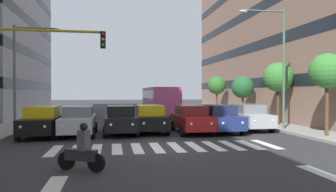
{
  "coord_description": "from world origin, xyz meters",
  "views": [
    {
      "loc": [
        2.46,
        14.4,
        2.55
      ],
      "look_at": [
        -1.17,
        -6.18,
        2.28
      ],
      "focal_mm": 34.0,
      "sensor_mm": 36.0,
      "label": 1
    }
  ],
  "objects_px": {
    "car_5": "(78,120)",
    "street_tree_1": "(278,77)",
    "car_3": "(150,118)",
    "car_1": "(220,118)",
    "traffic_light_gantry": "(27,65)",
    "car_2": "(191,119)",
    "motorcycle_with_rider": "(82,151)",
    "car_6": "(42,121)",
    "car_4": "(121,119)",
    "street_lamp_left": "(277,56)",
    "street_tree_2": "(243,87)",
    "street_tree_0": "(327,71)",
    "street_tree_3": "(217,85)",
    "bus_behind_traffic": "(159,99)",
    "street_lamp_right": "(23,65)",
    "car_0": "(248,117)"
  },
  "relations": [
    {
      "from": "car_5",
      "to": "street_tree_1",
      "type": "height_order",
      "value": "street_tree_1"
    },
    {
      "from": "car_3",
      "to": "car_1",
      "type": "bearing_deg",
      "value": 170.74
    },
    {
      "from": "traffic_light_gantry",
      "to": "car_1",
      "type": "bearing_deg",
      "value": -158.11
    },
    {
      "from": "car_2",
      "to": "motorcycle_with_rider",
      "type": "relative_size",
      "value": 2.83
    },
    {
      "from": "car_6",
      "to": "traffic_light_gantry",
      "type": "xyz_separation_m",
      "value": [
        -0.22,
        4.12,
        2.86
      ]
    },
    {
      "from": "car_4",
      "to": "car_6",
      "type": "height_order",
      "value": "same"
    },
    {
      "from": "street_lamp_left",
      "to": "street_tree_2",
      "type": "xyz_separation_m",
      "value": [
        -1.19,
        -8.26,
        -1.92
      ]
    },
    {
      "from": "street_tree_0",
      "to": "street_tree_3",
      "type": "distance_m",
      "value": 18.69
    },
    {
      "from": "street_tree_2",
      "to": "street_tree_1",
      "type": "bearing_deg",
      "value": 93.01
    },
    {
      "from": "bus_behind_traffic",
      "to": "street_tree_0",
      "type": "height_order",
      "value": "street_tree_0"
    },
    {
      "from": "street_lamp_right",
      "to": "street_tree_1",
      "type": "xyz_separation_m",
      "value": [
        -17.74,
        0.1,
        -0.66
      ]
    },
    {
      "from": "street_lamp_right",
      "to": "street_tree_1",
      "type": "distance_m",
      "value": 17.75
    },
    {
      "from": "car_0",
      "to": "street_lamp_left",
      "type": "height_order",
      "value": "street_lamp_left"
    },
    {
      "from": "car_2",
      "to": "car_6",
      "type": "relative_size",
      "value": 1.0
    },
    {
      "from": "bus_behind_traffic",
      "to": "street_tree_0",
      "type": "distance_m",
      "value": 18.39
    },
    {
      "from": "motorcycle_with_rider",
      "to": "car_6",
      "type": "bearing_deg",
      "value": -70.81
    },
    {
      "from": "car_6",
      "to": "bus_behind_traffic",
      "type": "distance_m",
      "value": 16.19
    },
    {
      "from": "traffic_light_gantry",
      "to": "street_tree_3",
      "type": "distance_m",
      "value": 24.74
    },
    {
      "from": "street_tree_1",
      "to": "street_tree_2",
      "type": "height_order",
      "value": "street_tree_1"
    },
    {
      "from": "car_3",
      "to": "car_4",
      "type": "relative_size",
      "value": 1.0
    },
    {
      "from": "car_1",
      "to": "street_lamp_right",
      "type": "relative_size",
      "value": 0.66
    },
    {
      "from": "street_lamp_left",
      "to": "street_lamp_right",
      "type": "distance_m",
      "value": 16.47
    },
    {
      "from": "car_2",
      "to": "bus_behind_traffic",
      "type": "relative_size",
      "value": 0.42
    },
    {
      "from": "car_6",
      "to": "bus_behind_traffic",
      "type": "relative_size",
      "value": 0.42
    },
    {
      "from": "car_6",
      "to": "street_tree_3",
      "type": "xyz_separation_m",
      "value": [
        -15.6,
        -15.26,
        2.39
      ]
    },
    {
      "from": "motorcycle_with_rider",
      "to": "car_4",
      "type": "bearing_deg",
      "value": -99.34
    },
    {
      "from": "street_tree_1",
      "to": "street_lamp_right",
      "type": "bearing_deg",
      "value": -0.33
    },
    {
      "from": "bus_behind_traffic",
      "to": "street_tree_1",
      "type": "distance_m",
      "value": 13.24
    },
    {
      "from": "street_tree_3",
      "to": "traffic_light_gantry",
      "type": "bearing_deg",
      "value": 51.57
    },
    {
      "from": "traffic_light_gantry",
      "to": "street_lamp_right",
      "type": "xyz_separation_m",
      "value": [
        1.94,
        -6.84,
        0.54
      ]
    },
    {
      "from": "car_0",
      "to": "car_1",
      "type": "distance_m",
      "value": 2.49
    },
    {
      "from": "car_4",
      "to": "motorcycle_with_rider",
      "type": "height_order",
      "value": "car_4"
    },
    {
      "from": "street_tree_0",
      "to": "traffic_light_gantry",
      "type": "bearing_deg",
      "value": 2.58
    },
    {
      "from": "car_0",
      "to": "street_tree_3",
      "type": "distance_m",
      "value": 14.73
    },
    {
      "from": "car_2",
      "to": "street_tree_0",
      "type": "height_order",
      "value": "street_tree_0"
    },
    {
      "from": "street_lamp_left",
      "to": "traffic_light_gantry",
      "type": "bearing_deg",
      "value": 16.46
    },
    {
      "from": "car_3",
      "to": "street_lamp_right",
      "type": "xyz_separation_m",
      "value": [
        7.97,
        -1.95,
        3.41
      ]
    },
    {
      "from": "car_2",
      "to": "car_3",
      "type": "height_order",
      "value": "same"
    },
    {
      "from": "car_2",
      "to": "street_tree_1",
      "type": "height_order",
      "value": "street_tree_1"
    },
    {
      "from": "motorcycle_with_rider",
      "to": "street_lamp_left",
      "type": "relative_size",
      "value": 0.2
    },
    {
      "from": "car_5",
      "to": "street_tree_0",
      "type": "xyz_separation_m",
      "value": [
        -13.56,
        3.55,
        2.8
      ]
    },
    {
      "from": "car_6",
      "to": "motorcycle_with_rider",
      "type": "height_order",
      "value": "car_6"
    },
    {
      "from": "car_1",
      "to": "street_tree_3",
      "type": "bearing_deg",
      "value": -108.12
    },
    {
      "from": "car_6",
      "to": "street_lamp_right",
      "type": "height_order",
      "value": "street_lamp_right"
    },
    {
      "from": "street_lamp_right",
      "to": "street_tree_1",
      "type": "relative_size",
      "value": 1.46
    },
    {
      "from": "bus_behind_traffic",
      "to": "street_tree_1",
      "type": "bearing_deg",
      "value": 123.48
    },
    {
      "from": "car_0",
      "to": "street_tree_0",
      "type": "relative_size",
      "value": 0.98
    },
    {
      "from": "car_4",
      "to": "car_5",
      "type": "height_order",
      "value": "same"
    },
    {
      "from": "car_3",
      "to": "street_lamp_left",
      "type": "relative_size",
      "value": 0.57
    },
    {
      "from": "street_lamp_right",
      "to": "street_tree_2",
      "type": "relative_size",
      "value": 1.73
    }
  ]
}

